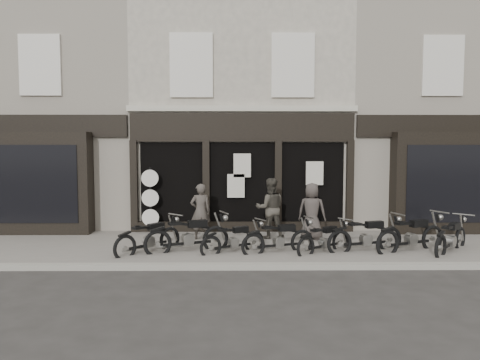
{
  "coord_description": "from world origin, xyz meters",
  "views": [
    {
      "loc": [
        -0.2,
        -11.98,
        2.9
      ],
      "look_at": [
        -0.08,
        1.6,
        1.88
      ],
      "focal_mm": 35.0,
      "sensor_mm": 36.0,
      "label": 1
    }
  ],
  "objects_px": {
    "motorcycle_2": "(234,242)",
    "motorcycle_1": "(188,239)",
    "man_centre": "(270,208)",
    "motorcycle_0": "(149,241)",
    "motorcycle_4": "(324,242)",
    "motorcycle_6": "(411,238)",
    "motorcycle_3": "(279,241)",
    "man_right": "(312,211)",
    "advert_sign_post": "(150,203)",
    "motorcycle_5": "(366,239)",
    "man_left": "(200,211)",
    "motorcycle_7": "(451,240)"
  },
  "relations": [
    {
      "from": "motorcycle_1",
      "to": "motorcycle_2",
      "type": "distance_m",
      "value": 1.2
    },
    {
      "from": "motorcycle_2",
      "to": "man_centre",
      "type": "xyz_separation_m",
      "value": [
        1.08,
        1.75,
        0.65
      ]
    },
    {
      "from": "motorcycle_0",
      "to": "motorcycle_6",
      "type": "distance_m",
      "value": 6.91
    },
    {
      "from": "motorcycle_4",
      "to": "motorcycle_7",
      "type": "relative_size",
      "value": 0.97
    },
    {
      "from": "motorcycle_2",
      "to": "man_left",
      "type": "relative_size",
      "value": 1.05
    },
    {
      "from": "man_left",
      "to": "motorcycle_4",
      "type": "bearing_deg",
      "value": 141.46
    },
    {
      "from": "motorcycle_1",
      "to": "motorcycle_4",
      "type": "xyz_separation_m",
      "value": [
        3.56,
        -0.11,
        -0.08
      ]
    },
    {
      "from": "motorcycle_1",
      "to": "motorcycle_2",
      "type": "xyz_separation_m",
      "value": [
        1.19,
        -0.08,
        -0.08
      ]
    },
    {
      "from": "motorcycle_0",
      "to": "man_left",
      "type": "xyz_separation_m",
      "value": [
        1.22,
        1.59,
        0.54
      ]
    },
    {
      "from": "motorcycle_4",
      "to": "motorcycle_5",
      "type": "height_order",
      "value": "motorcycle_5"
    },
    {
      "from": "motorcycle_2",
      "to": "motorcycle_1",
      "type": "bearing_deg",
      "value": 145.69
    },
    {
      "from": "motorcycle_6",
      "to": "advert_sign_post",
      "type": "relative_size",
      "value": 0.98
    },
    {
      "from": "motorcycle_1",
      "to": "motorcycle_3",
      "type": "height_order",
      "value": "motorcycle_1"
    },
    {
      "from": "motorcycle_4",
      "to": "motorcycle_6",
      "type": "bearing_deg",
      "value": -33.44
    },
    {
      "from": "motorcycle_2",
      "to": "motorcycle_5",
      "type": "relative_size",
      "value": 0.8
    },
    {
      "from": "motorcycle_0",
      "to": "motorcycle_3",
      "type": "distance_m",
      "value": 3.39
    },
    {
      "from": "man_left",
      "to": "motorcycle_6",
      "type": "bearing_deg",
      "value": 152.42
    },
    {
      "from": "motorcycle_3",
      "to": "man_centre",
      "type": "xyz_separation_m",
      "value": [
        -0.1,
        1.78,
        0.63
      ]
    },
    {
      "from": "man_centre",
      "to": "man_left",
      "type": "bearing_deg",
      "value": -0.2
    },
    {
      "from": "motorcycle_5",
      "to": "advert_sign_post",
      "type": "bearing_deg",
      "value": 141.59
    },
    {
      "from": "man_left",
      "to": "man_centre",
      "type": "bearing_deg",
      "value": 171.08
    },
    {
      "from": "motorcycle_3",
      "to": "motorcycle_5",
      "type": "bearing_deg",
      "value": -17.36
    },
    {
      "from": "motorcycle_3",
      "to": "man_right",
      "type": "distance_m",
      "value": 2.02
    },
    {
      "from": "motorcycle_6",
      "to": "man_centre",
      "type": "height_order",
      "value": "man_centre"
    },
    {
      "from": "motorcycle_3",
      "to": "man_left",
      "type": "xyz_separation_m",
      "value": [
        -2.17,
        1.65,
        0.55
      ]
    },
    {
      "from": "motorcycle_3",
      "to": "motorcycle_0",
      "type": "bearing_deg",
      "value": 158.25
    },
    {
      "from": "advert_sign_post",
      "to": "motorcycle_4",
      "type": "bearing_deg",
      "value": -30.65
    },
    {
      "from": "man_right",
      "to": "motorcycle_3",
      "type": "bearing_deg",
      "value": 70.89
    },
    {
      "from": "motorcycle_6",
      "to": "man_right",
      "type": "relative_size",
      "value": 1.29
    },
    {
      "from": "motorcycle_5",
      "to": "man_right",
      "type": "xyz_separation_m",
      "value": [
        -1.21,
        1.45,
        0.53
      ]
    },
    {
      "from": "motorcycle_7",
      "to": "advert_sign_post",
      "type": "xyz_separation_m",
      "value": [
        -8.33,
        2.55,
        0.67
      ]
    },
    {
      "from": "motorcycle_4",
      "to": "motorcycle_0",
      "type": "bearing_deg",
      "value": 143.28
    },
    {
      "from": "motorcycle_4",
      "to": "motorcycle_6",
      "type": "relative_size",
      "value": 0.76
    },
    {
      "from": "motorcycle_0",
      "to": "motorcycle_4",
      "type": "relative_size",
      "value": 1.04
    },
    {
      "from": "motorcycle_2",
      "to": "motorcycle_3",
      "type": "xyz_separation_m",
      "value": [
        1.18,
        -0.03,
        0.03
      ]
    },
    {
      "from": "motorcycle_0",
      "to": "motorcycle_6",
      "type": "relative_size",
      "value": 0.79
    },
    {
      "from": "motorcycle_7",
      "to": "motorcycle_1",
      "type": "bearing_deg",
      "value": 132.64
    },
    {
      "from": "motorcycle_4",
      "to": "motorcycle_7",
      "type": "bearing_deg",
      "value": -36.09
    },
    {
      "from": "motorcycle_6",
      "to": "advert_sign_post",
      "type": "bearing_deg",
      "value": 136.72
    },
    {
      "from": "motorcycle_4",
      "to": "man_centre",
      "type": "xyz_separation_m",
      "value": [
        -1.29,
        1.77,
        0.66
      ]
    },
    {
      "from": "motorcycle_4",
      "to": "motorcycle_5",
      "type": "bearing_deg",
      "value": -29.44
    },
    {
      "from": "man_left",
      "to": "man_centre",
      "type": "relative_size",
      "value": 0.92
    },
    {
      "from": "man_centre",
      "to": "advert_sign_post",
      "type": "relative_size",
      "value": 0.82
    },
    {
      "from": "motorcycle_0",
      "to": "motorcycle_3",
      "type": "relative_size",
      "value": 0.87
    },
    {
      "from": "motorcycle_1",
      "to": "motorcycle_2",
      "type": "relative_size",
      "value": 1.26
    },
    {
      "from": "motorcycle_1",
      "to": "advert_sign_post",
      "type": "height_order",
      "value": "advert_sign_post"
    },
    {
      "from": "man_centre",
      "to": "motorcycle_0",
      "type": "bearing_deg",
      "value": 23.82
    },
    {
      "from": "motorcycle_0",
      "to": "advert_sign_post",
      "type": "bearing_deg",
      "value": 51.66
    },
    {
      "from": "advert_sign_post",
      "to": "motorcycle_0",
      "type": "bearing_deg",
      "value": -84.15
    },
    {
      "from": "motorcycle_3",
      "to": "man_right",
      "type": "bearing_deg",
      "value": 34.2
    }
  ]
}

